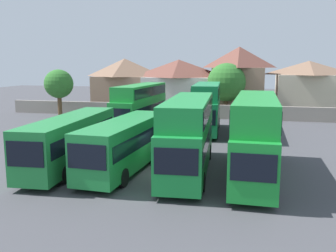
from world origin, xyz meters
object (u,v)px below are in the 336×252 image
Objects in this scene: bus_6 at (181,113)px; house_terrace_left at (125,83)px; bus_7 at (207,105)px; bus_2 at (126,142)px; house_terrace_far_right at (308,87)px; house_terrace_right at (239,79)px; bus_8 at (249,116)px; tree_right_of_lot at (59,84)px; house_terrace_centre at (179,85)px; bus_1 at (71,138)px; tree_left_of_lot at (226,82)px; bus_3 at (189,131)px; bus_5 at (140,104)px; bus_4 at (255,132)px.

bus_6 is 21.83m from house_terrace_left.
house_terrace_left is at bearing -143.60° from bus_7.
bus_7 is (3.52, 15.13, 0.91)m from bus_2.
bus_6 is at bearing -129.41° from house_terrace_far_right.
house_terrace_left is at bearing 175.75° from house_terrace_right.
bus_8 is 1.67× the size of tree_right_of_lot.
house_terrace_far_right is at bearing 19.27° from tree_right_of_lot.
house_terrace_centre is 8.95m from house_terrace_right.
bus_6 is at bearing 159.40° from bus_1.
house_terrace_centre reaches higher than bus_2.
bus_2 is 1.52× the size of tree_left_of_lot.
bus_6 is at bearing -54.93° from house_terrace_left.
house_terrace_right reaches higher than house_terrace_left.
bus_1 is at bearing -107.44° from house_terrace_right.
house_terrace_right reaches higher than bus_8.
house_terrace_left is at bearing -157.84° from bus_3.
bus_6 is 17.53m from house_terrace_right.
bus_5 is (0.20, 15.50, 0.75)m from bus_1.
tree_right_of_lot is at bearing -139.28° from bus_3.
bus_7 is 1.44× the size of tree_left_of_lot.
bus_8 is 26.02m from tree_right_of_lot.
house_terrace_centre is (-6.97, 31.78, 1.21)m from bus_3.
house_terrace_far_right reaches higher than tree_right_of_lot.
bus_7 is at bearing -95.00° from tree_left_of_lot.
bus_2 is 4.24m from bus_3.
tree_left_of_lot reaches higher than bus_8.
house_terrace_far_right is (11.67, 33.17, 1.09)m from bus_3.
bus_8 is 1.00× the size of house_terrace_centre.
tree_right_of_lot is at bearing -139.25° from bus_2.
bus_8 is at bearing 82.86° from bus_7.
bus_5 is at bearing -91.98° from bus_8.
house_terrace_right reaches higher than bus_7.
house_terrace_centre is at bearing -168.99° from bus_6.
bus_2 is 1.20× the size of house_terrace_far_right.
house_terrace_left is at bearing -147.68° from bus_4.
bus_3 reaches higher than bus_8.
house_terrace_centre reaches higher than tree_left_of_lot.
bus_2 is at bearing -86.80° from bus_4.
house_terrace_right is (6.05, 31.79, 2.93)m from bus_2.
bus_1 is at bearing -86.47° from bus_2.
house_terrace_right is (17.75, -1.32, 0.80)m from house_terrace_left.
bus_6 is at bearing -98.10° from bus_7.
bus_6 is (-7.55, 14.99, -0.94)m from bus_4.
bus_4 is 1.63× the size of tree_left_of_lot.
house_terrace_right is 25.09m from tree_right_of_lot.
house_terrace_left is (-11.70, 33.11, 2.13)m from bus_2.
bus_4 is at bearing 88.26° from bus_1.
tree_left_of_lot is at bearing 173.57° from bus_2.
bus_4 is 27.58m from tree_left_of_lot.
bus_7 is (2.73, -0.20, 0.93)m from bus_6.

